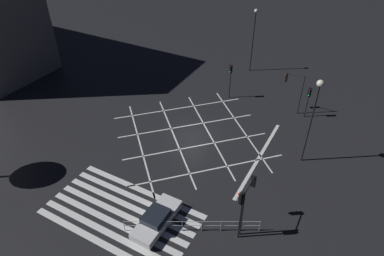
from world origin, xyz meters
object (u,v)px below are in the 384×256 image
traffic_light_se_cross (249,194)px  traffic_light_se_main (240,206)px  street_lamp_east (254,31)px  traffic_light_median_north (230,75)px  traffic_light_ne_cross (308,97)px  traffic_light_ne_main (293,84)px  waiting_car (157,219)px  street_lamp_west (315,103)px

traffic_light_se_cross → traffic_light_se_main: bearing=175.3°
street_lamp_east → traffic_light_median_north: bearing=-87.2°
traffic_light_ne_cross → traffic_light_ne_main: (-1.79, 0.34, 0.74)m
traffic_light_ne_main → waiting_car: 20.02m
traffic_light_median_north → street_lamp_west: (10.05, -6.81, 3.07)m
traffic_light_se_cross → street_lamp_east: (-8.57, 23.49, 2.24)m
traffic_light_ne_main → waiting_car: size_ratio=1.01×
traffic_light_ne_main → traffic_light_se_cross: 16.41m
waiting_car → traffic_light_se_cross: bearing=-61.3°
traffic_light_se_cross → street_lamp_east: bearing=20.0°
waiting_car → traffic_light_se_main: bearing=-71.9°
traffic_light_se_cross → street_lamp_west: street_lamp_west is taller
traffic_light_ne_main → street_lamp_east: (-7.14, 7.15, 2.11)m
traffic_light_se_main → traffic_light_se_cross: (0.10, 1.27, -0.02)m
traffic_light_ne_cross → street_lamp_east: size_ratio=0.44×
traffic_light_se_cross → street_lamp_west: (1.85, 8.99, 2.90)m
traffic_light_ne_cross → traffic_light_se_cross: bearing=-1.3°
traffic_light_ne_cross → street_lamp_east: 12.00m
traffic_light_se_main → waiting_car: traffic_light_se_main is taller
traffic_light_ne_cross → traffic_light_median_north: traffic_light_median_north is taller
traffic_light_se_main → traffic_light_se_cross: traffic_light_se_main is taller
traffic_light_median_north → traffic_light_se_main: size_ratio=0.94×
street_lamp_east → traffic_light_se_main: bearing=-71.1°
traffic_light_se_cross → street_lamp_east: street_lamp_east is taller
traffic_light_median_north → traffic_light_ne_main: 6.80m
traffic_light_se_main → traffic_light_ne_main: bearing=-85.7°
traffic_light_ne_cross → traffic_light_se_main: size_ratio=0.79×
traffic_light_se_main → street_lamp_east: size_ratio=0.55×
traffic_light_se_main → traffic_light_median_north: bearing=-64.6°
traffic_light_se_cross → waiting_car: traffic_light_se_cross is taller
street_lamp_east → waiting_car: 27.14m
street_lamp_west → waiting_car: bearing=-121.7°
traffic_light_se_main → waiting_car: bearing=18.1°
traffic_light_ne_cross → traffic_light_ne_main: traffic_light_ne_main is taller
street_lamp_east → street_lamp_west: (10.42, -14.50, 0.66)m
traffic_light_ne_cross → street_lamp_west: bearing=12.0°
street_lamp_east → traffic_light_se_cross: bearing=-70.0°
traffic_light_se_main → traffic_light_ne_cross: bearing=-91.5°
traffic_light_se_cross → traffic_light_ne_cross: bearing=-1.3°
traffic_light_ne_cross → traffic_light_median_north: bearing=-88.6°
traffic_light_se_cross → street_lamp_east: 25.11m
traffic_light_ne_cross → street_lamp_west: size_ratio=0.43×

